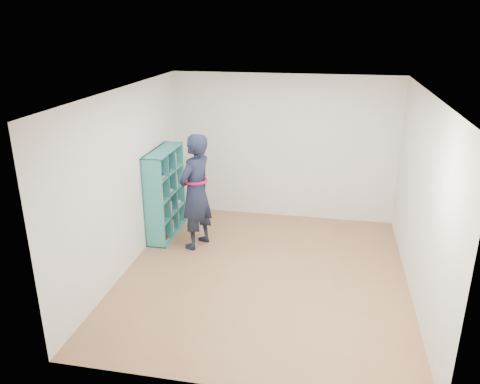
# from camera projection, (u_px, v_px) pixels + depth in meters

# --- Properties ---
(floor) EXTENTS (4.50, 4.50, 0.00)m
(floor) POSITION_uv_depth(u_px,v_px,m) (264.00, 275.00, 6.73)
(floor) COLOR #936543
(floor) RESTS_ON ground
(ceiling) EXTENTS (4.50, 4.50, 0.00)m
(ceiling) POSITION_uv_depth(u_px,v_px,m) (268.00, 92.00, 5.83)
(ceiling) COLOR white
(ceiling) RESTS_ON wall_back
(wall_left) EXTENTS (0.02, 4.50, 2.60)m
(wall_left) POSITION_uv_depth(u_px,v_px,m) (126.00, 181.00, 6.64)
(wall_left) COLOR silver
(wall_left) RESTS_ON floor
(wall_right) EXTENTS (0.02, 4.50, 2.60)m
(wall_right) POSITION_uv_depth(u_px,v_px,m) (422.00, 200.00, 5.92)
(wall_right) COLOR silver
(wall_right) RESTS_ON floor
(wall_back) EXTENTS (4.00, 0.02, 2.60)m
(wall_back) POSITION_uv_depth(u_px,v_px,m) (283.00, 148.00, 8.35)
(wall_back) COLOR silver
(wall_back) RESTS_ON floor
(wall_front) EXTENTS (4.00, 0.02, 2.60)m
(wall_front) POSITION_uv_depth(u_px,v_px,m) (230.00, 274.00, 4.21)
(wall_front) COLOR silver
(wall_front) RESTS_ON floor
(bookshelf) EXTENTS (0.32, 1.11, 1.48)m
(bookshelf) POSITION_uv_depth(u_px,v_px,m) (164.00, 194.00, 7.78)
(bookshelf) COLOR teal
(bookshelf) RESTS_ON floor
(person) EXTENTS (0.66, 0.79, 1.85)m
(person) POSITION_uv_depth(u_px,v_px,m) (196.00, 192.00, 7.29)
(person) COLOR black
(person) RESTS_ON floor
(smartphone) EXTENTS (0.03, 0.11, 0.14)m
(smartphone) POSITION_uv_depth(u_px,v_px,m) (192.00, 181.00, 7.40)
(smartphone) COLOR silver
(smartphone) RESTS_ON person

